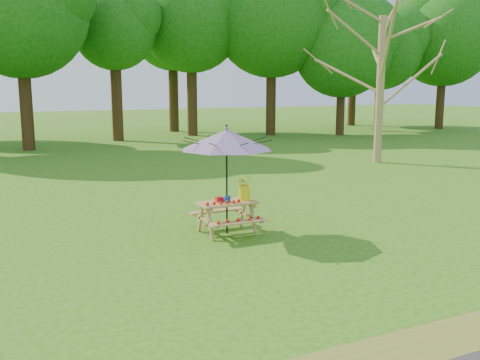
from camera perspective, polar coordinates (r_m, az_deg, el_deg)
name	(u,v)px	position (r m, az deg, el deg)	size (l,w,h in m)	color
ground	(303,276)	(8.82, 6.74, -10.09)	(120.00, 120.00, 0.00)	#2E6313
drygrass_strip	(434,352)	(6.82, 19.99, -16.90)	(120.00, 1.20, 0.01)	olive
picnic_table	(227,218)	(11.07, -1.40, -4.07)	(1.20, 1.32, 0.67)	#AA8E4C
patio_umbrella	(227,140)	(10.79, -1.44, 4.32)	(1.92, 1.92, 2.25)	black
produce_bins	(223,199)	(10.99, -1.80, -2.04)	(0.27, 0.33, 0.13)	red
tomatoes_row	(224,202)	(10.76, -1.75, -2.40)	(0.77, 0.13, 0.07)	red
flower_bucket	(245,187)	(11.08, 0.50, -0.74)	(0.36, 0.32, 0.53)	yellow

